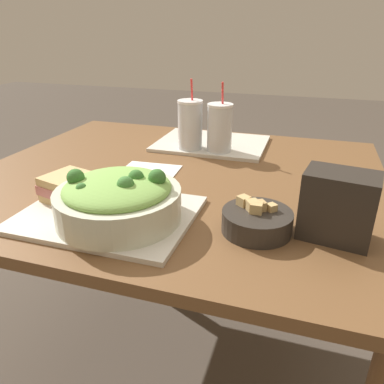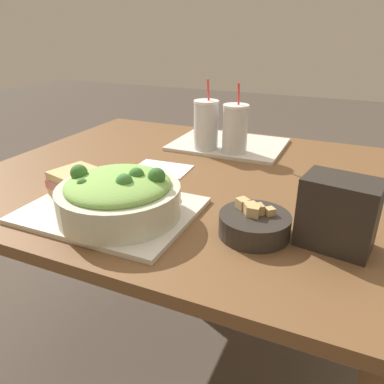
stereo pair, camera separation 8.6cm
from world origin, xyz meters
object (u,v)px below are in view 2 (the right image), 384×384
at_px(salad_bowl, 119,195).
at_px(soup_bowl, 254,223).
at_px(sandwich_near, 81,184).
at_px(chip_bag, 338,213).
at_px(baguette_near, 144,181).
at_px(napkin_folded, 163,168).
at_px(drink_cup_dark, 206,126).
at_px(drink_cup_red, 235,130).

height_order(salad_bowl, soup_bowl, salad_bowl).
relative_size(sandwich_near, chip_bag, 1.06).
xyz_separation_m(salad_bowl, baguette_near, (-0.02, 0.14, -0.02)).
distance_m(soup_bowl, baguette_near, 0.33).
relative_size(salad_bowl, soup_bowl, 1.84).
bearing_deg(napkin_folded, drink_cup_dark, 74.99).
distance_m(baguette_near, drink_cup_dark, 0.42).
xyz_separation_m(drink_cup_dark, chip_bag, (0.48, -0.47, -0.02)).
height_order(salad_bowl, chip_bag, chip_bag).
height_order(salad_bowl, drink_cup_red, drink_cup_red).
bearing_deg(drink_cup_red, sandwich_near, -116.39).
relative_size(salad_bowl, drink_cup_dark, 1.17).
bearing_deg(drink_cup_red, soup_bowl, -67.26).
distance_m(soup_bowl, drink_cup_dark, 0.59).
xyz_separation_m(baguette_near, napkin_folded, (-0.05, 0.20, -0.04)).
bearing_deg(soup_bowl, sandwich_near, -179.27).
distance_m(sandwich_near, baguette_near, 0.16).
height_order(sandwich_near, chip_bag, chip_bag).
bearing_deg(salad_bowl, soup_bowl, 10.80).
height_order(soup_bowl, napkin_folded, soup_bowl).
relative_size(soup_bowl, drink_cup_red, 0.65).
height_order(soup_bowl, baguette_near, soup_bowl).
distance_m(drink_cup_dark, drink_cup_red, 0.11).
xyz_separation_m(salad_bowl, napkin_folded, (-0.07, 0.34, -0.06)).
distance_m(salad_bowl, chip_bag, 0.47).
distance_m(baguette_near, drink_cup_red, 0.43).
bearing_deg(chip_bag, drink_cup_red, 137.55).
height_order(salad_bowl, baguette_near, salad_bowl).
height_order(soup_bowl, drink_cup_dark, drink_cup_dark).
height_order(baguette_near, drink_cup_dark, drink_cup_dark).
xyz_separation_m(baguette_near, drink_cup_red, (0.11, 0.42, 0.05)).
xyz_separation_m(salad_bowl, sandwich_near, (-0.16, 0.05, -0.02)).
height_order(baguette_near, napkin_folded, baguette_near).
bearing_deg(chip_bag, sandwich_near, -167.59).
bearing_deg(drink_cup_dark, salad_bowl, -88.80).
bearing_deg(chip_bag, baguette_near, -177.15).
xyz_separation_m(soup_bowl, napkin_folded, (-0.37, 0.28, -0.03)).
bearing_deg(sandwich_near, baguette_near, 47.39).
bearing_deg(chip_bag, soup_bowl, -161.21).
distance_m(soup_bowl, chip_bag, 0.17).
bearing_deg(soup_bowl, napkin_folded, 143.22).
bearing_deg(chip_bag, drink_cup_dark, 144.73).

